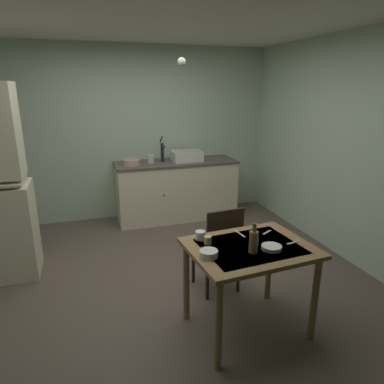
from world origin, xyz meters
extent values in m
plane|color=brown|center=(0.00, 0.00, 0.00)|extent=(5.32, 5.32, 0.00)
cube|color=#B7CDB4|center=(0.00, 2.08, 1.29)|extent=(4.42, 0.10, 2.58)
cube|color=beige|center=(2.21, 0.00, 1.29)|extent=(0.10, 4.16, 2.58)
cube|color=silver|center=(0.00, 0.00, 2.63)|extent=(4.42, 4.16, 0.10)
cube|color=beige|center=(0.60, 1.71, 0.43)|extent=(1.81, 0.60, 0.87)
cube|color=#554E47|center=(0.60, 1.71, 0.88)|extent=(1.84, 0.63, 0.03)
sphere|color=#2D2823|center=(0.33, 1.40, 0.48)|extent=(0.02, 0.02, 0.02)
cube|color=white|center=(0.77, 1.71, 0.97)|extent=(0.44, 0.34, 0.15)
cube|color=black|center=(0.77, 1.71, 1.04)|extent=(0.38, 0.28, 0.01)
cylinder|color=#232328|center=(0.40, 1.76, 1.04)|extent=(0.05, 0.05, 0.28)
cylinder|color=#232328|center=(0.40, 1.69, 1.14)|extent=(0.03, 0.12, 0.03)
cylinder|color=#292130|center=(0.40, 1.82, 1.23)|extent=(0.02, 0.16, 0.12)
cylinder|color=tan|center=(-0.08, 1.66, 0.94)|extent=(0.26, 0.26, 0.08)
cylinder|color=beige|center=(0.22, 1.73, 0.96)|extent=(0.10, 0.10, 0.12)
cube|color=olive|center=(0.47, -1.02, 0.75)|extent=(1.02, 0.82, 0.04)
cube|color=silver|center=(0.47, -1.02, 0.76)|extent=(0.80, 0.64, 0.00)
cylinder|color=#976A47|center=(0.07, -1.37, 0.36)|extent=(0.06, 0.06, 0.73)
cylinder|color=#996F41|center=(0.92, -1.30, 0.36)|extent=(0.06, 0.06, 0.73)
cylinder|color=olive|center=(0.02, -0.74, 0.36)|extent=(0.06, 0.06, 0.73)
cylinder|color=olive|center=(0.87, -0.67, 0.36)|extent=(0.06, 0.06, 0.73)
cube|color=#31211E|center=(0.45, -0.35, 0.45)|extent=(0.44, 0.44, 0.03)
cube|color=#34241A|center=(0.47, -0.53, 0.68)|extent=(0.38, 0.06, 0.44)
cylinder|color=#31211E|center=(0.60, -0.16, 0.22)|extent=(0.04, 0.04, 0.43)
cylinder|color=#31211E|center=(0.26, -0.19, 0.22)|extent=(0.04, 0.04, 0.43)
cylinder|color=#31211E|center=(0.64, -0.50, 0.22)|extent=(0.04, 0.04, 0.43)
cylinder|color=#31211E|center=(0.30, -0.53, 0.22)|extent=(0.04, 0.04, 0.43)
cylinder|color=white|center=(0.61, -1.12, 0.78)|extent=(0.16, 0.16, 0.03)
cylinder|color=white|center=(0.10, -1.09, 0.79)|extent=(0.14, 0.14, 0.05)
cylinder|color=white|center=(0.14, -0.78, 0.80)|extent=(0.08, 0.08, 0.07)
cylinder|color=beige|center=(0.16, -0.88, 0.80)|extent=(0.06, 0.06, 0.07)
cylinder|color=olive|center=(0.44, -1.12, 0.85)|extent=(0.07, 0.07, 0.17)
cylinder|color=olive|center=(0.44, -1.12, 0.97)|extent=(0.03, 0.03, 0.07)
cube|color=silver|center=(0.50, -0.76, 0.77)|extent=(0.04, 0.20, 0.00)
cube|color=beige|center=(0.83, -1.07, 0.77)|extent=(0.13, 0.05, 0.00)
cube|color=beige|center=(0.73, -0.82, 0.77)|extent=(0.12, 0.08, 0.00)
sphere|color=#F9EFCC|center=(0.25, 0.12, 2.21)|extent=(0.08, 0.08, 0.08)
camera|label=1|loc=(-0.73, -3.27, 1.98)|focal=32.45mm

